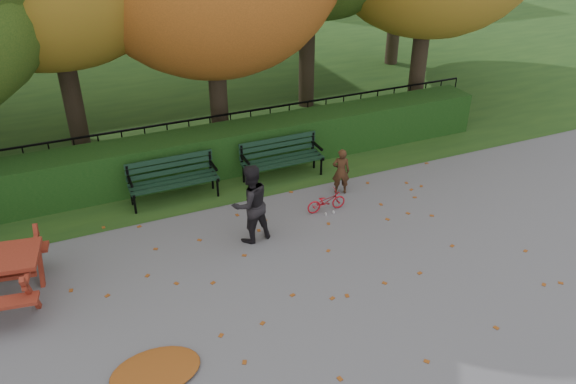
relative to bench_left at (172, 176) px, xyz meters
name	(u,v)px	position (x,y,z in m)	size (l,w,h in m)	color
ground	(308,287)	(1.30, -3.70, -0.52)	(90.00, 90.00, 0.00)	slate
grass_strip	(142,59)	(1.30, 10.30, -0.51)	(90.00, 90.00, 0.00)	#1C3C15
hedge	(222,151)	(1.30, 0.80, -0.02)	(13.00, 0.90, 1.00)	black
iron_fence	(211,136)	(1.30, 1.60, 0.02)	(14.00, 0.04, 1.02)	black
bench_left	(172,176)	(0.00, 0.00, 0.00)	(1.80, 0.57, 0.88)	black
bench_right	(281,155)	(2.40, 0.00, 0.00)	(1.80, 0.57, 0.88)	black
leaf_pile	(156,371)	(-1.36, -4.52, -0.48)	(1.23, 0.85, 0.09)	maroon
leaf_scatter	(300,276)	(1.30, -3.40, -0.51)	(9.00, 5.70, 0.01)	maroon
child	(341,171)	(3.26, -1.16, -0.02)	(0.37, 0.24, 1.01)	#3B2213
adult	(251,204)	(0.95, -2.03, 0.23)	(0.73, 0.57, 1.50)	black
bicycle	(326,201)	(2.66, -1.69, -0.30)	(0.29, 0.82, 0.43)	#AE101B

